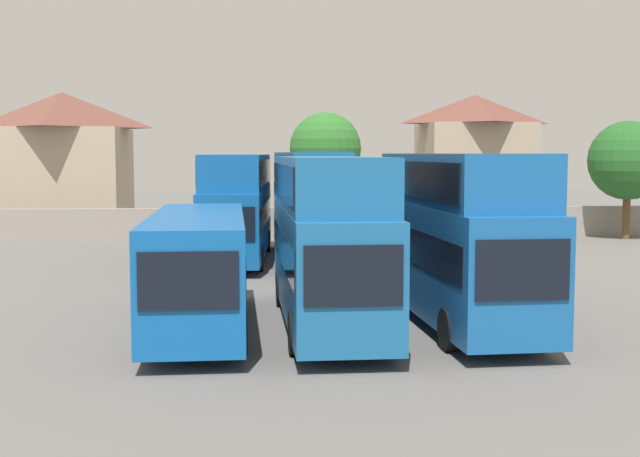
{
  "coord_description": "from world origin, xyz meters",
  "views": [
    {
      "loc": [
        -2.09,
        -23.89,
        4.99
      ],
      "look_at": [
        0.0,
        3.0,
        2.59
      ],
      "focal_mm": 47.38,
      "sensor_mm": 36.0,
      "label": 1
    }
  ],
  "objects_px": {
    "bus_5": "(310,199)",
    "tree_left_of_lot": "(325,149)",
    "bus_4": "(238,201)",
    "bus_1": "(198,264)",
    "house_terrace_centre": "(474,159)",
    "house_terrace_left": "(64,160)",
    "bus_3": "(458,229)",
    "tree_behind_wall": "(628,161)",
    "bus_2": "(327,231)",
    "bus_6": "(377,218)"
  },
  "relations": [
    {
      "from": "bus_6",
      "to": "tree_behind_wall",
      "type": "distance_m",
      "value": 18.01
    },
    {
      "from": "bus_1",
      "to": "bus_2",
      "type": "bearing_deg",
      "value": 93.5
    },
    {
      "from": "house_terrace_centre",
      "to": "bus_6",
      "type": "bearing_deg",
      "value": -117.03
    },
    {
      "from": "bus_5",
      "to": "bus_6",
      "type": "height_order",
      "value": "bus_5"
    },
    {
      "from": "bus_3",
      "to": "tree_behind_wall",
      "type": "height_order",
      "value": "tree_behind_wall"
    },
    {
      "from": "bus_4",
      "to": "house_terrace_centre",
      "type": "distance_m",
      "value": 25.01
    },
    {
      "from": "bus_6",
      "to": "tree_left_of_lot",
      "type": "relative_size",
      "value": 1.42
    },
    {
      "from": "bus_3",
      "to": "house_terrace_centre",
      "type": "distance_m",
      "value": 35.75
    },
    {
      "from": "bus_1",
      "to": "tree_behind_wall",
      "type": "height_order",
      "value": "tree_behind_wall"
    },
    {
      "from": "bus_2",
      "to": "bus_6",
      "type": "distance_m",
      "value": 15.87
    },
    {
      "from": "bus_4",
      "to": "bus_5",
      "type": "relative_size",
      "value": 1.1
    },
    {
      "from": "bus_2",
      "to": "bus_3",
      "type": "height_order",
      "value": "bus_3"
    },
    {
      "from": "bus_1",
      "to": "bus_5",
      "type": "height_order",
      "value": "bus_5"
    },
    {
      "from": "bus_2",
      "to": "house_terrace_left",
      "type": "distance_m",
      "value": 35.98
    },
    {
      "from": "bus_4",
      "to": "tree_left_of_lot",
      "type": "xyz_separation_m",
      "value": [
        5.16,
        12.72,
        2.46
      ]
    },
    {
      "from": "house_terrace_left",
      "to": "tree_left_of_lot",
      "type": "xyz_separation_m",
      "value": [
        16.94,
        -4.84,
        0.67
      ]
    },
    {
      "from": "house_terrace_centre",
      "to": "tree_behind_wall",
      "type": "bearing_deg",
      "value": -59.82
    },
    {
      "from": "bus_3",
      "to": "tree_behind_wall",
      "type": "bearing_deg",
      "value": 143.43
    },
    {
      "from": "bus_4",
      "to": "bus_1",
      "type": "bearing_deg",
      "value": 0.24
    },
    {
      "from": "house_terrace_left",
      "to": "tree_left_of_lot",
      "type": "bearing_deg",
      "value": -15.96
    },
    {
      "from": "house_terrace_left",
      "to": "tree_behind_wall",
      "type": "bearing_deg",
      "value": -15.28
    },
    {
      "from": "bus_2",
      "to": "tree_left_of_lot",
      "type": "bearing_deg",
      "value": 174.17
    },
    {
      "from": "tree_behind_wall",
      "to": "bus_1",
      "type": "bearing_deg",
      "value": -134.34
    },
    {
      "from": "tree_left_of_lot",
      "to": "tree_behind_wall",
      "type": "xyz_separation_m",
      "value": [
        17.26,
        -4.5,
        -0.68
      ]
    },
    {
      "from": "bus_1",
      "to": "bus_4",
      "type": "relative_size",
      "value": 0.86
    },
    {
      "from": "tree_behind_wall",
      "to": "bus_3",
      "type": "bearing_deg",
      "value": -123.71
    },
    {
      "from": "bus_5",
      "to": "house_terrace_centre",
      "type": "height_order",
      "value": "house_terrace_centre"
    },
    {
      "from": "bus_3",
      "to": "house_terrace_left",
      "type": "xyz_separation_m",
      "value": [
        -18.43,
        32.98,
        1.77
      ]
    },
    {
      "from": "bus_1",
      "to": "bus_6",
      "type": "height_order",
      "value": "bus_6"
    },
    {
      "from": "bus_5",
      "to": "tree_left_of_lot",
      "type": "distance_m",
      "value": 12.77
    },
    {
      "from": "bus_1",
      "to": "bus_2",
      "type": "relative_size",
      "value": 0.93
    },
    {
      "from": "bus_1",
      "to": "bus_5",
      "type": "xyz_separation_m",
      "value": [
        4.21,
        15.87,
        0.95
      ]
    },
    {
      "from": "bus_2",
      "to": "tree_behind_wall",
      "type": "height_order",
      "value": "tree_behind_wall"
    },
    {
      "from": "bus_1",
      "to": "house_terrace_left",
      "type": "xyz_separation_m",
      "value": [
        -10.95,
        33.14,
        2.7
      ]
    },
    {
      "from": "house_terrace_centre",
      "to": "bus_5",
      "type": "bearing_deg",
      "value": -124.32
    },
    {
      "from": "bus_1",
      "to": "tree_left_of_lot",
      "type": "distance_m",
      "value": 29.11
    },
    {
      "from": "house_terrace_left",
      "to": "tree_left_of_lot",
      "type": "height_order",
      "value": "house_terrace_left"
    },
    {
      "from": "bus_5",
      "to": "tree_behind_wall",
      "type": "xyz_separation_m",
      "value": [
        19.04,
        7.92,
        1.73
      ]
    },
    {
      "from": "house_terrace_centre",
      "to": "tree_behind_wall",
      "type": "distance_m",
      "value": 12.48
    },
    {
      "from": "bus_3",
      "to": "house_terrace_centre",
      "type": "bearing_deg",
      "value": 161.71
    },
    {
      "from": "house_terrace_left",
      "to": "tree_behind_wall",
      "type": "xyz_separation_m",
      "value": [
        34.2,
        -9.34,
        -0.01
      ]
    },
    {
      "from": "bus_5",
      "to": "tree_behind_wall",
      "type": "height_order",
      "value": "tree_behind_wall"
    },
    {
      "from": "bus_5",
      "to": "house_terrace_left",
      "type": "height_order",
      "value": "house_terrace_left"
    },
    {
      "from": "bus_4",
      "to": "house_terrace_centre",
      "type": "bearing_deg",
      "value": 142.95
    },
    {
      "from": "tree_left_of_lot",
      "to": "tree_behind_wall",
      "type": "relative_size",
      "value": 1.09
    },
    {
      "from": "bus_3",
      "to": "bus_4",
      "type": "height_order",
      "value": "bus_3"
    },
    {
      "from": "bus_2",
      "to": "bus_5",
      "type": "relative_size",
      "value": 1.01
    },
    {
      "from": "bus_2",
      "to": "tree_behind_wall",
      "type": "distance_m",
      "value": 30.62
    },
    {
      "from": "bus_5",
      "to": "house_terrace_centre",
      "type": "bearing_deg",
      "value": 142.53
    },
    {
      "from": "bus_4",
      "to": "tree_behind_wall",
      "type": "bearing_deg",
      "value": 113.44
    }
  ]
}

